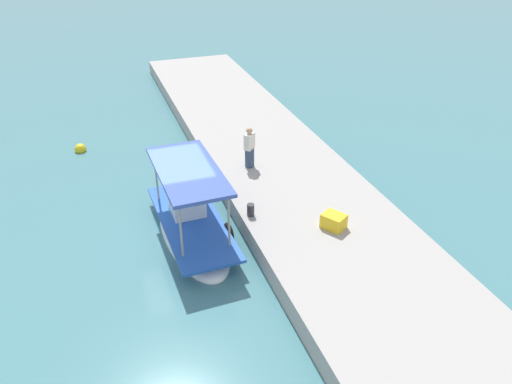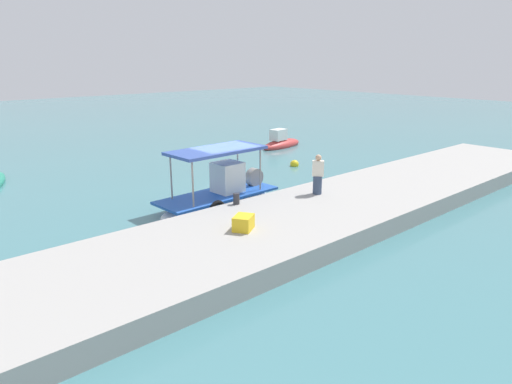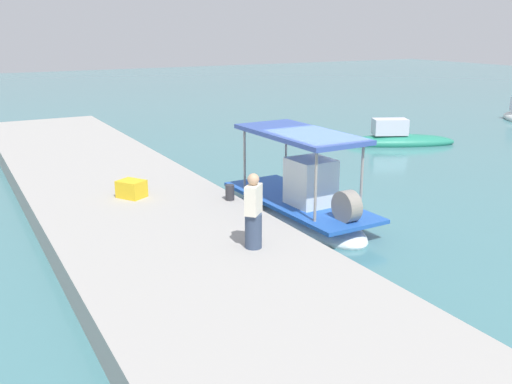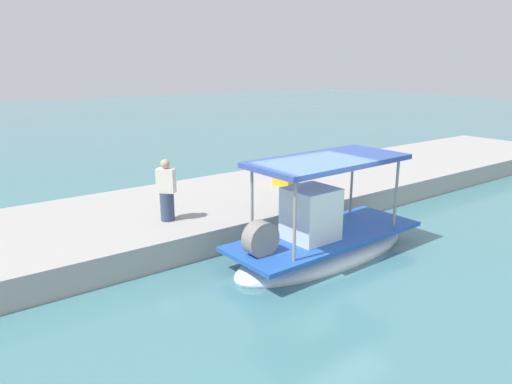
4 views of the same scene
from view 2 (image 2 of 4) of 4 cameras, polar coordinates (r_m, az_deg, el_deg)
name	(u,v)px [view 2 (image 2 of 4)]	position (r m, az deg, el deg)	size (l,w,h in m)	color
ground_plane	(220,202)	(19.90, -4.42, -1.21)	(120.00, 120.00, 0.00)	teal
dock_quay	(299,222)	(16.52, 5.31, -3.68)	(36.00, 5.11, 0.69)	#A4A19C
main_fishing_boat	(220,197)	(19.12, -4.51, -0.61)	(5.48, 2.15, 2.81)	white
fisherman_near_bollard	(318,176)	(18.56, 7.65, 1.95)	(0.51, 0.51, 1.61)	#35455F
mooring_bollard	(236,199)	(17.22, -2.45, -0.85)	(0.24, 0.24, 0.42)	#2D2D33
cargo_crate	(243,223)	(14.66, -1.57, -3.82)	(0.69, 0.55, 0.47)	yellow
marker_buoy	(294,164)	(26.54, 4.79, 3.44)	(0.50, 0.50, 0.50)	yellow
moored_boat_far	(281,143)	(32.28, 3.13, 6.04)	(3.92, 1.81, 1.52)	#BE3837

